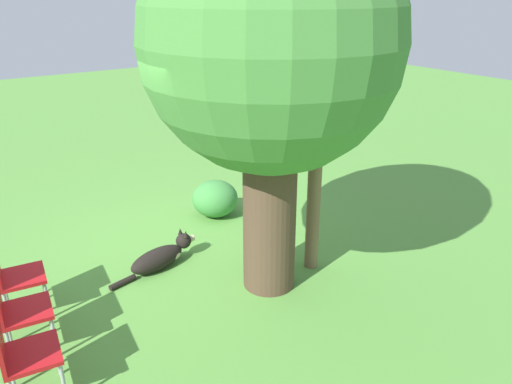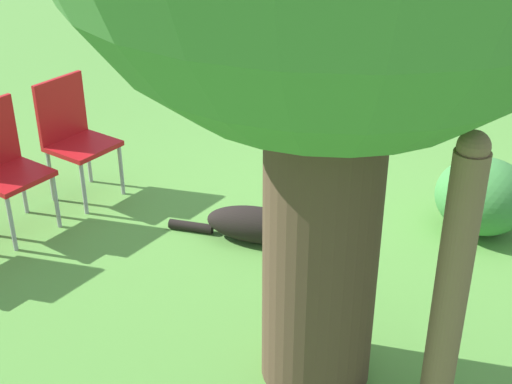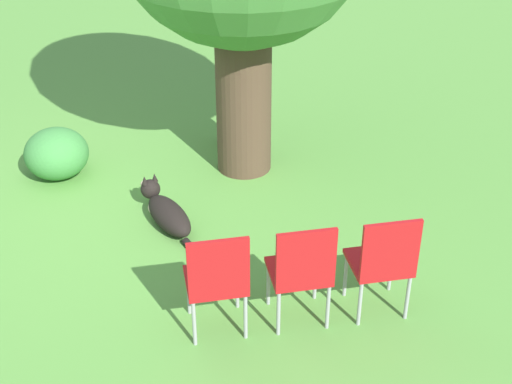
# 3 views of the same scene
# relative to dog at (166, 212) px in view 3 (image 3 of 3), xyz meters

# --- Properties ---
(ground_plane) EXTENTS (30.00, 30.00, 0.00)m
(ground_plane) POSITION_rel_dog_xyz_m (-0.53, 0.04, -0.13)
(ground_plane) COLOR #56933D
(dog) EXTENTS (1.19, 0.42, 0.36)m
(dog) POSITION_rel_dog_xyz_m (0.00, 0.00, 0.00)
(dog) COLOR black
(dog) RESTS_ON ground_plane
(fence_post) EXTENTS (0.16, 0.16, 1.49)m
(fence_post) POSITION_rel_dog_xyz_m (-1.46, 1.00, 0.62)
(fence_post) COLOR brown
(fence_post) RESTS_ON ground_plane
(red_chair_0) EXTENTS (0.47, 0.49, 0.92)m
(red_chair_0) POSITION_rel_dog_xyz_m (1.59, 0.05, 0.39)
(red_chair_0) COLOR #B21419
(red_chair_0) RESTS_ON ground_plane
(red_chair_1) EXTENTS (0.47, 0.49, 0.92)m
(red_chair_1) POSITION_rel_dog_xyz_m (1.68, 0.67, 0.39)
(red_chair_1) COLOR #B21419
(red_chair_1) RESTS_ON ground_plane
(red_chair_2) EXTENTS (0.47, 0.49, 0.92)m
(red_chair_2) POSITION_rel_dog_xyz_m (1.77, 1.29, 0.39)
(red_chair_2) COLOR #B21419
(red_chair_2) RESTS_ON ground_plane
(low_shrub) EXTENTS (0.66, 0.66, 0.52)m
(low_shrub) POSITION_rel_dog_xyz_m (-1.25, -0.87, 0.13)
(low_shrub) COLOR #3D843D
(low_shrub) RESTS_ON ground_plane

